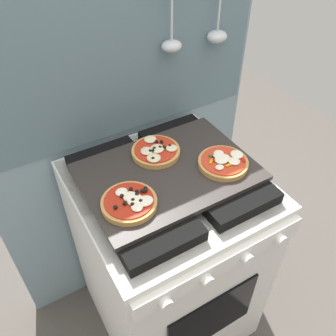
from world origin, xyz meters
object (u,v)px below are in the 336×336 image
(baking_tray, at_px, (168,172))
(pizza_center, at_px, (156,151))
(pizza_right, at_px, (224,162))
(pizza_left, at_px, (130,202))
(stove, at_px, (168,256))

(baking_tray, height_order, pizza_center, pizza_center)
(pizza_right, distance_m, pizza_center, 0.23)
(baking_tray, relative_size, pizza_left, 3.34)
(pizza_left, bearing_deg, baking_tray, 23.36)
(pizza_right, bearing_deg, stove, 158.19)
(baking_tray, distance_m, pizza_left, 0.18)
(pizza_left, relative_size, pizza_right, 1.00)
(baking_tray, height_order, pizza_right, pizza_right)
(stove, distance_m, pizza_left, 0.51)
(baking_tray, relative_size, pizza_center, 3.34)
(pizza_center, bearing_deg, pizza_right, -44.93)
(stove, height_order, pizza_center, pizza_center)
(pizza_left, height_order, pizza_center, same)
(stove, distance_m, baking_tray, 0.46)
(baking_tray, bearing_deg, pizza_left, -156.64)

